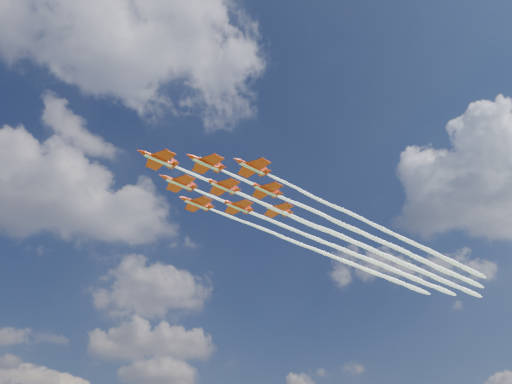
# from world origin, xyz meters

# --- Properties ---
(jet_lead) EXTENTS (111.26, 44.98, 2.96)m
(jet_lead) POSITION_xyz_m (25.91, 14.42, 78.50)
(jet_lead) COLOR red
(jet_row2_port) EXTENTS (111.26, 44.98, 2.96)m
(jet_row2_port) POSITION_xyz_m (38.11, 11.97, 78.50)
(jet_row2_port) COLOR red
(jet_row2_starb) EXTENTS (111.26, 44.98, 2.96)m
(jet_row2_starb) POSITION_xyz_m (33.54, 24.25, 78.50)
(jet_row2_starb) COLOR red
(jet_row3_port) EXTENTS (111.26, 44.98, 2.96)m
(jet_row3_port) POSITION_xyz_m (50.31, 9.52, 78.50)
(jet_row3_port) COLOR red
(jet_row3_centre) EXTENTS (111.26, 44.98, 2.96)m
(jet_row3_centre) POSITION_xyz_m (45.74, 21.80, 78.50)
(jet_row3_centre) COLOR red
(jet_row3_starb) EXTENTS (111.26, 44.98, 2.96)m
(jet_row3_starb) POSITION_xyz_m (41.17, 34.08, 78.50)
(jet_row3_starb) COLOR red
(jet_row4_port) EXTENTS (111.26, 44.98, 2.96)m
(jet_row4_port) POSITION_xyz_m (57.94, 19.35, 78.50)
(jet_row4_port) COLOR red
(jet_row4_starb) EXTENTS (111.26, 44.98, 2.96)m
(jet_row4_starb) POSITION_xyz_m (53.37, 31.63, 78.50)
(jet_row4_starb) COLOR red
(jet_tail) EXTENTS (111.26, 44.98, 2.96)m
(jet_tail) POSITION_xyz_m (65.58, 29.18, 78.50)
(jet_tail) COLOR red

